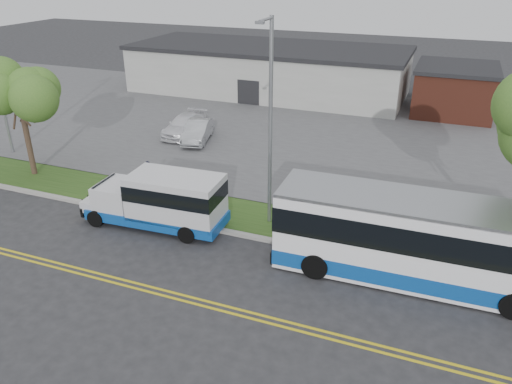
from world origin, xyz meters
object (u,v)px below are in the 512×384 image
at_px(pedestrian, 148,174).
at_px(parked_car_a, 198,131).
at_px(streetlight_near, 270,119).
at_px(parked_car_b, 185,125).
at_px(transit_bus, 435,243).
at_px(shuttle_bus, 163,199).
at_px(tree_west, 17,89).

bearing_deg(pedestrian, parked_car_a, -100.05).
bearing_deg(streetlight_near, parked_car_a, 133.21).
relative_size(streetlight_near, pedestrian, 6.04).
bearing_deg(pedestrian, streetlight_near, 152.47).
relative_size(parked_car_a, parked_car_b, 0.91).
bearing_deg(transit_bus, streetlight_near, 162.95).
height_order(shuttle_bus, transit_bus, transit_bus).
height_order(streetlight_near, pedestrian, streetlight_near).
xyz_separation_m(tree_west, parked_car_b, (4.80, 9.65, -4.34)).
distance_m(shuttle_bus, parked_car_b, 13.48).
height_order(shuttle_bus, parked_car_a, shuttle_bus).
distance_m(streetlight_near, parked_car_b, 15.04).
relative_size(tree_west, parked_car_b, 1.47).
bearing_deg(shuttle_bus, transit_bus, -3.34).
bearing_deg(parked_car_b, tree_west, -118.86).
bearing_deg(parked_car_b, pedestrian, -75.74).
distance_m(parked_car_a, parked_car_b, 1.80).
relative_size(shuttle_bus, parked_car_a, 1.67).
relative_size(transit_bus, parked_car_a, 2.92).
relative_size(shuttle_bus, parked_car_b, 1.51).
height_order(tree_west, pedestrian, tree_west).
bearing_deg(parked_car_a, transit_bus, -49.34).
height_order(streetlight_near, parked_car_b, streetlight_near).
relative_size(pedestrian, parked_car_a, 0.37).
distance_m(pedestrian, parked_car_a, 8.01).
bearing_deg(transit_bus, pedestrian, 165.93).
relative_size(streetlight_near, transit_bus, 0.76).
xyz_separation_m(transit_bus, parked_car_a, (-16.25, 11.33, -0.94)).
bearing_deg(parked_car_a, tree_west, -140.49).
relative_size(tree_west, pedestrian, 4.39).
bearing_deg(parked_car_b, transit_bus, -36.94).
bearing_deg(streetlight_near, parked_car_b, 135.20).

